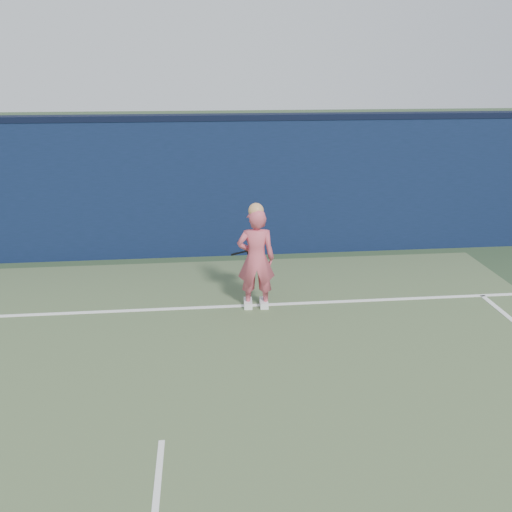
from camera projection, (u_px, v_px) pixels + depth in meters
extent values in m
cube|color=#0B1832|center=(176.00, 190.00, 9.97)|extent=(24.00, 0.40, 2.50)
cube|color=black|center=(173.00, 118.00, 9.54)|extent=(24.00, 0.42, 0.10)
imported|color=#CE5060|center=(256.00, 259.00, 7.90)|extent=(0.57, 0.39, 1.52)
sphere|color=tan|center=(256.00, 211.00, 7.65)|extent=(0.22, 0.22, 0.22)
cube|color=white|center=(264.00, 303.00, 8.14)|extent=(0.13, 0.29, 0.10)
cube|color=white|center=(248.00, 303.00, 8.13)|extent=(0.13, 0.29, 0.10)
torus|color=black|center=(255.00, 250.00, 8.29)|extent=(0.28, 0.07, 0.28)
torus|color=#C88D12|center=(255.00, 250.00, 8.29)|extent=(0.23, 0.05, 0.23)
cylinder|color=beige|center=(255.00, 250.00, 8.29)|extent=(0.23, 0.04, 0.22)
cylinder|color=black|center=(242.00, 252.00, 8.34)|extent=(0.25, 0.05, 0.09)
cylinder|color=black|center=(235.00, 254.00, 8.37)|extent=(0.12, 0.04, 0.06)
cube|color=white|center=(174.00, 309.00, 8.05)|extent=(11.00, 0.08, 0.01)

